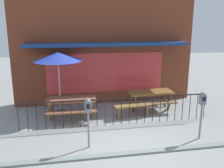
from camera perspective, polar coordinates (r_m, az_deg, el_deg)
name	(u,v)px	position (r m, az deg, el deg)	size (l,w,h in m)	color
ground	(128,147)	(7.41, 3.78, -14.11)	(40.00, 40.00, 0.00)	gray
pub_storefront	(105,49)	(10.86, -1.64, 7.97)	(7.78, 1.42, 4.69)	#3D1420
patio_fence_front	(117,107)	(8.58, 1.24, -5.20)	(6.56, 0.04, 0.97)	black
picnic_table_left	(71,103)	(9.26, -9.27, -4.25)	(1.84, 1.42, 0.79)	brown
picnic_table_right	(150,95)	(10.17, 8.71, -2.54)	(1.84, 1.41, 0.79)	brown
patio_umbrella	(58,57)	(9.61, -12.27, 6.10)	(1.82, 1.82, 2.40)	black
patio_bench	(133,108)	(9.38, 4.75, -5.54)	(1.42, 0.44, 0.48)	olive
parking_meter_near	(88,110)	(6.92, -5.51, -6.01)	(0.18, 0.17, 1.46)	gray
parking_meter_far	(202,103)	(7.89, 19.99, -4.10)	(0.18, 0.17, 1.49)	slate
curb_edge	(132,154)	(7.05, 4.64, -15.68)	(10.89, 0.20, 0.11)	gray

